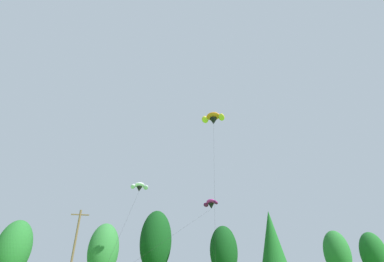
% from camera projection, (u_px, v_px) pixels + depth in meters
% --- Properties ---
extents(treeline_tree_d, '(4.27, 4.27, 9.16)m').
position_uv_depth(treeline_tree_d, '(13.00, 249.00, 35.83)').
color(treeline_tree_d, '#472D19').
rests_on(treeline_tree_d, ground_plane).
extents(treeline_tree_e, '(4.32, 4.32, 9.34)m').
position_uv_depth(treeline_tree_e, '(103.00, 250.00, 39.32)').
color(treeline_tree_e, '#472D19').
rests_on(treeline_tree_e, ground_plane).
extents(treeline_tree_f, '(5.06, 5.06, 12.09)m').
position_uv_depth(treeline_tree_f, '(156.00, 241.00, 44.01)').
color(treeline_tree_f, '#472D19').
rests_on(treeline_tree_f, ground_plane).
extents(treeline_tree_g, '(4.44, 4.44, 9.77)m').
position_uv_depth(treeline_tree_g, '(224.00, 251.00, 43.90)').
color(treeline_tree_g, '#472D19').
rests_on(treeline_tree_g, ground_plane).
extents(treeline_tree_h, '(4.28, 4.28, 12.18)m').
position_uv_depth(treeline_tree_h, '(272.00, 239.00, 44.52)').
color(treeline_tree_h, '#472D19').
rests_on(treeline_tree_h, ground_plane).
extents(treeline_tree_i, '(4.41, 4.41, 9.66)m').
position_uv_depth(treeline_tree_i, '(337.00, 253.00, 48.05)').
color(treeline_tree_i, '#472D19').
rests_on(treeline_tree_i, ground_plane).
extents(treeline_tree_j, '(4.39, 4.39, 9.59)m').
position_uv_depth(treeline_tree_j, '(374.00, 254.00, 49.25)').
color(treeline_tree_j, '#472D19').
rests_on(treeline_tree_j, ground_plane).
extents(utility_pole, '(2.20, 0.26, 10.01)m').
position_uv_depth(utility_pole, '(74.00, 249.00, 33.47)').
color(utility_pole, brown).
rests_on(utility_pole, ground_plane).
extents(parafoil_kite_high_white, '(4.40, 11.67, 12.15)m').
position_uv_depth(parafoil_kite_high_white, '(139.00, 187.00, 37.25)').
color(parafoil_kite_high_white, white).
extents(parafoil_kite_mid_orange, '(5.02, 9.75, 22.86)m').
position_uv_depth(parafoil_kite_mid_orange, '(213.00, 118.00, 41.45)').
color(parafoil_kite_mid_orange, orange).
extents(parafoil_kite_far_magenta, '(15.35, 16.30, 11.44)m').
position_uv_depth(parafoil_kite_far_magenta, '(211.00, 204.00, 42.33)').
color(parafoil_kite_far_magenta, '#D12893').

